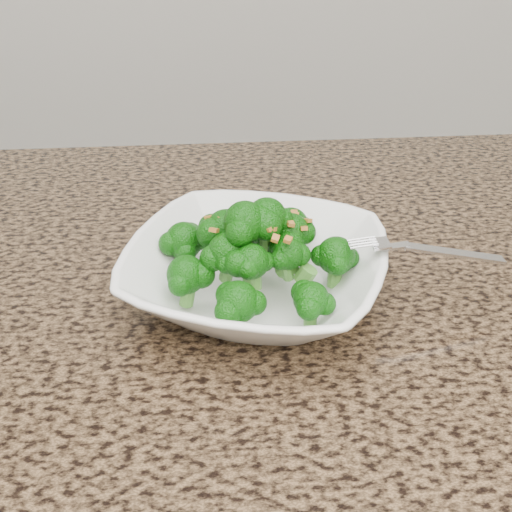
{
  "coord_description": "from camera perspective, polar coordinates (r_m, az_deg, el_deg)",
  "views": [
    {
      "loc": [
        0.08,
        -0.13,
        1.26
      ],
      "look_at": [
        0.12,
        0.39,
        0.95
      ],
      "focal_mm": 45.0,
      "sensor_mm": 36.0,
      "label": 1
    }
  ],
  "objects": [
    {
      "name": "fork",
      "position": [
        0.61,
        12.89,
        0.85
      ],
      "size": [
        0.17,
        0.03,
        0.01
      ],
      "primitive_type": null,
      "rotation": [
        0.0,
        0.0,
        0.02
      ],
      "color": "silver",
      "rests_on": "bowl"
    },
    {
      "name": "bowl",
      "position": [
        0.62,
        0.0,
        -1.57
      ],
      "size": [
        0.31,
        0.31,
        0.06
      ],
      "primitive_type": "imported",
      "rotation": [
        0.0,
        0.0,
        -0.35
      ],
      "color": "white",
      "rests_on": "granite_counter"
    },
    {
      "name": "granite_counter",
      "position": [
        0.58,
        -11.72,
        -10.92
      ],
      "size": [
        1.64,
        1.04,
        0.03
      ],
      "primitive_type": "cube",
      "color": "brown",
      "rests_on": "cabinet"
    },
    {
      "name": "broccoli_pile",
      "position": [
        0.59,
        0.0,
        3.7
      ],
      "size": [
        0.22,
        0.22,
        0.07
      ],
      "primitive_type": null,
      "color": "#105C0A",
      "rests_on": "bowl"
    },
    {
      "name": "garlic_topping",
      "position": [
        0.57,
        0.0,
        6.99
      ],
      "size": [
        0.13,
        0.13,
        0.01
      ],
      "primitive_type": null,
      "color": "#BB792D",
      "rests_on": "broccoli_pile"
    }
  ]
}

